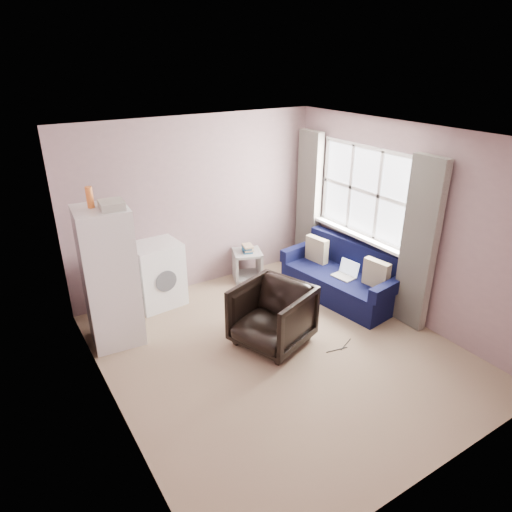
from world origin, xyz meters
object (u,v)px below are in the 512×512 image
(washing_machine, at_px, (155,272))
(fridge, at_px, (110,276))
(armchair, at_px, (272,313))
(side_table, at_px, (247,263))
(sofa, at_px, (344,278))

(washing_machine, bearing_deg, fridge, -145.89)
(armchair, xyz_separation_m, washing_machine, (-0.80, 1.70, 0.06))
(armchair, height_order, washing_machine, washing_machine)
(side_table, xyz_separation_m, sofa, (0.90, -1.20, 0.01))
(armchair, distance_m, side_table, 1.76)
(fridge, bearing_deg, side_table, 19.21)
(washing_machine, distance_m, side_table, 1.47)
(armchair, relative_size, side_table, 1.45)
(washing_machine, height_order, side_table, washing_machine)
(fridge, bearing_deg, armchair, -29.59)
(side_table, bearing_deg, armchair, -111.62)
(armchair, height_order, fridge, fridge)
(washing_machine, bearing_deg, sofa, -33.10)
(washing_machine, distance_m, sofa, 2.67)
(armchair, bearing_deg, fridge, -144.63)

